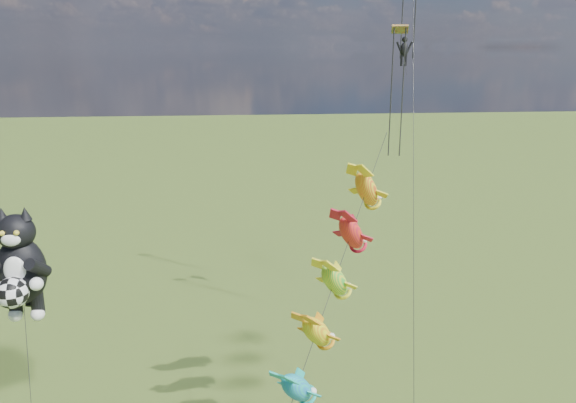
{
  "coord_description": "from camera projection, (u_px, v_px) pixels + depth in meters",
  "views": [
    {
      "loc": [
        10.89,
        -18.68,
        19.51
      ],
      "look_at": [
        13.85,
        12.26,
        10.95
      ],
      "focal_mm": 35.0,
      "sensor_mm": 36.0,
      "label": 1
    }
  ],
  "objects": [
    {
      "name": "cat_kite_rig",
      "position": [
        19.0,
        266.0,
        27.14
      ],
      "size": [
        2.68,
        4.26,
        12.21
      ],
      "rotation": [
        0.0,
        0.0,
        0.2
      ],
      "color": "brown",
      "rests_on": "ground"
    },
    {
      "name": "fish_windsock_rig",
      "position": [
        326.0,
        306.0,
        24.43
      ],
      "size": [
        9.18,
        13.2,
        15.33
      ],
      "rotation": [
        0.0,
        0.0,
        -0.28
      ],
      "color": "brown",
      "rests_on": "ground"
    },
    {
      "name": "parafoil_rig",
      "position": [
        405.0,
        43.0,
        35.61
      ],
      "size": [
        4.48,
        17.25,
        27.98
      ],
      "rotation": [
        0.0,
        0.0,
        -0.13
      ],
      "color": "brown",
      "rests_on": "ground"
    }
  ]
}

